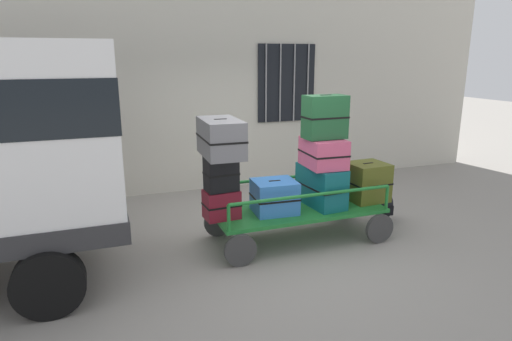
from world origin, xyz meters
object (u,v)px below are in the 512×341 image
(suitcase_left_middle, at_px, (221,173))
(suitcase_center_bottom, at_px, (321,186))
(suitcase_left_bottom, at_px, (222,204))
(suitcase_midright_bottom, at_px, (367,182))
(suitcase_center_top, at_px, (325,117))
(luggage_cart, at_px, (298,214))
(suitcase_midleft_bottom, at_px, (274,196))
(suitcase_center_middle, at_px, (323,153))
(suitcase_left_top, at_px, (221,138))
(backpack, at_px, (385,206))

(suitcase_left_middle, relative_size, suitcase_center_bottom, 0.56)
(suitcase_left_bottom, height_order, suitcase_center_bottom, suitcase_center_bottom)
(suitcase_center_bottom, bearing_deg, suitcase_midright_bottom, -3.06)
(suitcase_left_middle, xyz_separation_m, suitcase_center_top, (1.47, -0.00, 0.65))
(luggage_cart, relative_size, suitcase_center_bottom, 2.99)
(suitcase_left_bottom, height_order, suitcase_midright_bottom, suitcase_midright_bottom)
(suitcase_left_bottom, xyz_separation_m, suitcase_midright_bottom, (2.20, -0.02, 0.09))
(luggage_cart, distance_m, suitcase_midleft_bottom, 0.48)
(suitcase_center_middle, bearing_deg, suitcase_center_top, -90.00)
(luggage_cart, xyz_separation_m, suitcase_midleft_bottom, (-0.37, -0.02, 0.31))
(luggage_cart, height_order, suitcase_midleft_bottom, suitcase_midleft_bottom)
(suitcase_left_bottom, relative_size, suitcase_left_top, 0.56)
(luggage_cart, height_order, suitcase_center_middle, suitcase_center_middle)
(luggage_cart, distance_m, suitcase_center_middle, 0.93)
(luggage_cart, xyz_separation_m, suitcase_center_top, (0.37, -0.01, 1.35))
(suitcase_center_top, bearing_deg, backpack, 10.40)
(suitcase_left_middle, bearing_deg, suitcase_center_middle, 0.14)
(luggage_cart, bearing_deg, suitcase_midright_bottom, -0.82)
(luggage_cart, distance_m, backpack, 1.67)
(luggage_cart, relative_size, suitcase_center_top, 4.15)
(suitcase_center_middle, height_order, backpack, suitcase_center_middle)
(suitcase_left_middle, xyz_separation_m, suitcase_left_top, (0.00, -0.02, 0.46))
(suitcase_midleft_bottom, height_order, suitcase_midright_bottom, suitcase_midright_bottom)
(suitcase_left_top, distance_m, suitcase_midleft_bottom, 1.13)
(suitcase_left_top, height_order, suitcase_midright_bottom, suitcase_left_top)
(suitcase_center_middle, bearing_deg, suitcase_left_middle, -179.86)
(luggage_cart, height_order, backpack, luggage_cart)
(suitcase_center_top, height_order, backpack, suitcase_center_top)
(suitcase_midleft_bottom, distance_m, suitcase_center_bottom, 0.74)
(suitcase_midleft_bottom, bearing_deg, suitcase_left_top, 179.86)
(suitcase_midright_bottom, relative_size, backpack, 1.30)
(suitcase_left_top, height_order, suitcase_center_top, suitcase_center_top)
(suitcase_midright_bottom, bearing_deg, suitcase_left_middle, 179.80)
(luggage_cart, bearing_deg, suitcase_midleft_bottom, -176.16)
(suitcase_left_middle, relative_size, suitcase_midleft_bottom, 0.75)
(suitcase_center_bottom, bearing_deg, suitcase_midleft_bottom, -176.24)
(suitcase_center_middle, bearing_deg, suitcase_midleft_bottom, -178.42)
(suitcase_left_top, xyz_separation_m, suitcase_midleft_bottom, (0.73, -0.00, -0.85))
(suitcase_left_top, bearing_deg, luggage_cart, 1.19)
(suitcase_left_middle, height_order, suitcase_midright_bottom, suitcase_left_middle)
(suitcase_center_top, relative_size, suitcase_midright_bottom, 1.03)
(suitcase_left_middle, relative_size, suitcase_center_top, 0.78)
(suitcase_left_top, relative_size, suitcase_center_middle, 1.26)
(suitcase_center_bottom, distance_m, suitcase_center_middle, 0.48)
(luggage_cart, bearing_deg, suitcase_center_top, -1.46)
(suitcase_left_middle, relative_size, backpack, 1.04)
(luggage_cart, xyz_separation_m, suitcase_left_top, (-1.10, -0.02, 1.16))
(suitcase_left_top, relative_size, backpack, 1.92)
(suitcase_left_bottom, distance_m, suitcase_center_top, 1.82)
(suitcase_midright_bottom, bearing_deg, suitcase_center_top, 179.50)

